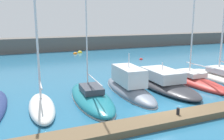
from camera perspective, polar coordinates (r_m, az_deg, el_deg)
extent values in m
plane|color=#236084|center=(17.89, 11.08, -9.08)|extent=(120.00, 120.00, 0.00)
cube|color=brown|center=(16.29, 15.20, -10.64)|extent=(26.76, 1.56, 0.42)
cube|color=#5B5651|center=(50.18, -12.17, 6.03)|extent=(108.00, 3.86, 2.68)
ellipsoid|color=white|center=(18.07, -16.08, -8.44)|extent=(2.12, 6.20, 1.06)
cylinder|color=silver|center=(17.54, -17.21, 8.53)|extent=(0.15, 0.15, 9.47)
cylinder|color=silver|center=(16.99, -16.30, -3.37)|extent=(0.24, 2.11, 0.11)
ellipsoid|color=#19707F|center=(19.30, -4.85, -6.55)|extent=(3.19, 8.70, 1.07)
ellipsoid|color=silver|center=(19.37, -4.84, -7.15)|extent=(3.22, 8.79, 0.12)
cylinder|color=silver|center=(17.75, -4.02, -2.30)|extent=(0.31, 3.63, 0.07)
cube|color=#333842|center=(19.05, -4.87, -4.41)|extent=(1.64, 2.46, 0.45)
ellipsoid|color=slate|center=(21.42, 4.01, -4.81)|extent=(2.90, 8.95, 1.19)
ellipsoid|color=silver|center=(21.47, 4.01, -5.20)|extent=(2.93, 9.04, 0.12)
cube|color=silver|center=(21.19, 3.92, -1.26)|extent=(2.01, 3.92, 1.47)
cube|color=black|center=(22.23, 2.66, -0.03)|extent=(1.67, 1.04, 0.83)
cylinder|color=silver|center=(20.93, 3.97, 2.28)|extent=(0.08, 0.08, 1.18)
ellipsoid|color=#2D2D33|center=(23.39, 11.73, -3.38)|extent=(3.62, 10.10, 0.92)
cube|color=silver|center=(23.31, 11.58, -1.04)|extent=(2.55, 4.24, 0.96)
cube|color=black|center=(24.37, 9.91, -0.06)|extent=(2.21, 1.11, 0.54)
cylinder|color=silver|center=(23.14, 11.67, 0.91)|extent=(0.08, 0.08, 0.66)
ellipsoid|color=#B72D28|center=(25.95, 17.91, -2.41)|extent=(2.90, 10.09, 1.08)
cylinder|color=silver|center=(24.83, 19.67, 1.04)|extent=(0.18, 3.65, 0.10)
cube|color=silver|center=(25.79, 17.99, -0.73)|extent=(1.81, 2.73, 0.48)
ellipsoid|color=silver|center=(28.19, 24.67, -1.85)|extent=(3.43, 9.59, 1.08)
cube|color=silver|center=(28.13, 24.56, -0.11)|extent=(2.10, 3.05, 0.59)
sphere|color=red|center=(38.42, 6.79, 2.42)|extent=(0.54, 0.54, 0.54)
sphere|color=orange|center=(44.49, -8.56, 3.69)|extent=(0.77, 0.77, 0.77)
sphere|color=yellow|center=(45.75, -7.51, 3.95)|extent=(0.89, 0.89, 0.89)
cylinder|color=black|center=(16.11, 15.15, -9.26)|extent=(0.20, 0.20, 0.44)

